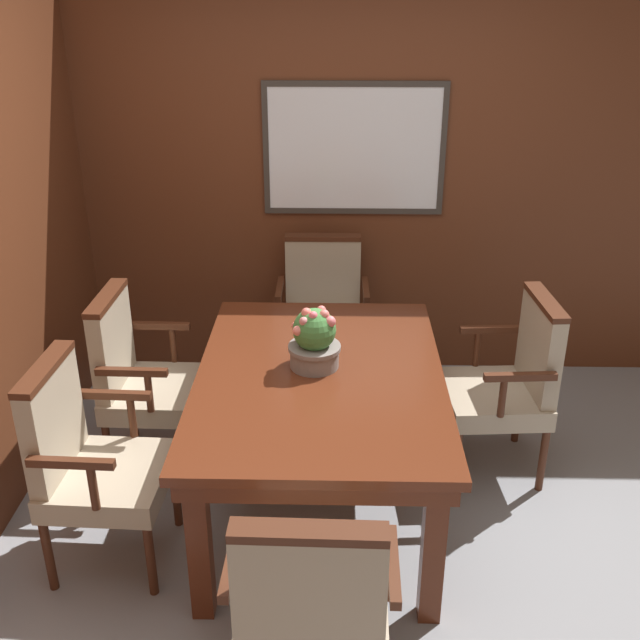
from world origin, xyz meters
The scene contains 9 objects.
ground_plane centered at (0.00, 0.00, 0.00)m, with size 14.00×14.00×0.00m, color gray.
wall_back centered at (0.00, 1.82, 1.23)m, with size 7.20×0.08×2.45m.
dining_table centered at (-0.07, 0.28, 0.66)m, with size 1.14×1.63×0.76m.
chair_head_far centered at (-0.09, 1.51, 0.53)m, with size 0.57×0.51×0.98m.
chair_head_near centered at (-0.07, -0.93, 0.53)m, with size 0.57×0.52×0.98m.
chair_left_far centered at (-1.02, 0.65, 0.53)m, with size 0.52×0.57×0.98m.
chair_right_far centered at (0.91, 0.65, 0.53)m, with size 0.54×0.59×0.98m.
chair_left_near centered at (-1.07, -0.10, 0.53)m, with size 0.53×0.58×0.98m.
potted_plant centered at (-0.10, 0.34, 0.90)m, with size 0.25×0.25×0.30m.
Camera 1 is at (0.00, -2.77, 2.42)m, focal length 42.00 mm.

